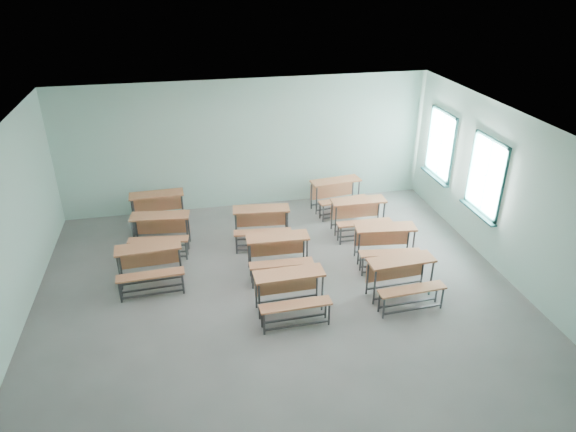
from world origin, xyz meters
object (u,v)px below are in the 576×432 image
(desk_unit_r1c1, at_px, (278,250))
(desk_unit_r3c2, at_px, (337,191))
(desk_unit_r2c0, at_px, (160,228))
(desk_unit_r2c1, at_px, (262,221))
(desk_unit_r2c2, at_px, (359,212))
(desk_unit_r3c0, at_px, (158,205))
(desk_unit_r1c0, at_px, (150,261))
(desk_unit_r0c2, at_px, (403,274))
(desk_unit_r1c2, at_px, (386,240))
(desk_unit_r0c1, at_px, (291,288))

(desk_unit_r1c1, xyz_separation_m, desk_unit_r3c2, (1.96, 2.50, 0.00))
(desk_unit_r1c1, xyz_separation_m, desk_unit_r2c0, (-2.30, 1.42, 0.00))
(desk_unit_r2c1, relative_size, desk_unit_r2c2, 1.05)
(desk_unit_r3c0, bearing_deg, desk_unit_r1c0, -94.52)
(desk_unit_r2c2, bearing_deg, desk_unit_r0c2, -90.21)
(desk_unit_r2c2, bearing_deg, desk_unit_r3c2, 98.48)
(desk_unit_r1c0, xyz_separation_m, desk_unit_r1c1, (2.48, -0.11, 0.00))
(desk_unit_r0c2, bearing_deg, desk_unit_r1c2, 79.55)
(desk_unit_r2c2, bearing_deg, desk_unit_r1c1, -147.95)
(desk_unit_r2c1, xyz_separation_m, desk_unit_r3c2, (2.08, 1.19, 0.00))
(desk_unit_r3c0, bearing_deg, desk_unit_r2c0, -88.34)
(desk_unit_r3c0, bearing_deg, desk_unit_r1c2, -31.87)
(desk_unit_r1c0, relative_size, desk_unit_r1c1, 1.01)
(desk_unit_r3c0, bearing_deg, desk_unit_r1c1, -49.40)
(desk_unit_r1c2, bearing_deg, desk_unit_r0c2, -90.51)
(desk_unit_r1c0, relative_size, desk_unit_r2c2, 1.02)
(desk_unit_r0c1, distance_m, desk_unit_r2c1, 2.64)
(desk_unit_r2c0, height_order, desk_unit_r2c1, same)
(desk_unit_r0c2, height_order, desk_unit_r1c1, same)
(desk_unit_r0c2, height_order, desk_unit_r1c0, same)
(desk_unit_r2c0, distance_m, desk_unit_r3c2, 4.39)
(desk_unit_r1c1, bearing_deg, desk_unit_r1c2, 0.84)
(desk_unit_r1c0, height_order, desk_unit_r2c0, same)
(desk_unit_r2c0, bearing_deg, desk_unit_r0c1, -43.74)
(desk_unit_r0c2, relative_size, desk_unit_r2c2, 1.02)
(desk_unit_r1c1, relative_size, desk_unit_r2c0, 0.96)
(desk_unit_r2c1, bearing_deg, desk_unit_r2c0, -176.79)
(desk_unit_r1c0, distance_m, desk_unit_r2c2, 4.75)
(desk_unit_r2c0, relative_size, desk_unit_r2c2, 1.06)
(desk_unit_r3c2, bearing_deg, desk_unit_r3c0, 171.31)
(desk_unit_r2c1, relative_size, desk_unit_r3c0, 1.04)
(desk_unit_r3c0, bearing_deg, desk_unit_r2c2, -18.23)
(desk_unit_r0c2, xyz_separation_m, desk_unit_r2c1, (-2.19, 2.62, 0.00))
(desk_unit_r1c1, relative_size, desk_unit_r3c2, 0.95)
(desk_unit_r2c2, relative_size, desk_unit_r3c2, 0.94)
(desk_unit_r0c2, distance_m, desk_unit_r2c2, 2.59)
(desk_unit_r2c1, distance_m, desk_unit_r3c0, 2.58)
(desk_unit_r3c0, height_order, desk_unit_r3c2, same)
(desk_unit_r1c0, height_order, desk_unit_r1c1, same)
(desk_unit_r1c0, relative_size, desk_unit_r3c2, 0.96)
(desk_unit_r1c1, xyz_separation_m, desk_unit_r2c2, (2.12, 1.28, 0.00))
(desk_unit_r2c1, distance_m, desk_unit_r3c2, 2.40)
(desk_unit_r0c1, relative_size, desk_unit_r3c0, 0.99)
(desk_unit_r1c2, bearing_deg, desk_unit_r0c1, -143.77)
(desk_unit_r2c0, bearing_deg, desk_unit_r3c0, 100.54)
(desk_unit_r3c2, bearing_deg, desk_unit_r0c1, -125.14)
(desk_unit_r1c2, bearing_deg, desk_unit_r3c2, 103.02)
(desk_unit_r2c1, bearing_deg, desk_unit_r1c2, -24.09)
(desk_unit_r1c2, bearing_deg, desk_unit_r1c0, -175.06)
(desk_unit_r0c1, height_order, desk_unit_r1c1, same)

